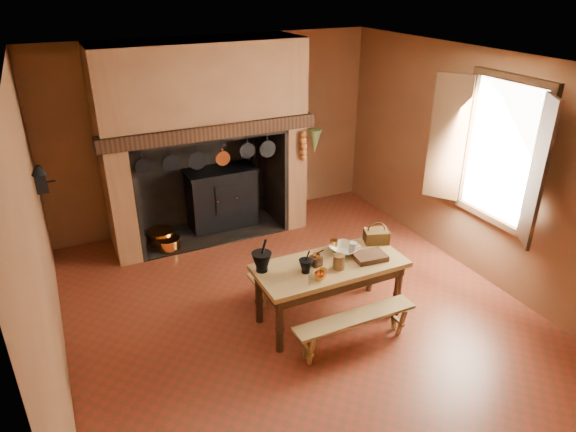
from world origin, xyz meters
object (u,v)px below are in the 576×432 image
object	(u,v)px
iron_range	(222,197)
bench_front	(355,324)
wicker_basket	(376,236)
coffee_grinder	(316,260)
work_table	(330,272)
mixing_bowl	(344,249)

from	to	relation	value
iron_range	bench_front	bearing A→B (deg)	-84.75
wicker_basket	coffee_grinder	bearing A→B (deg)	-149.86
coffee_grinder	wicker_basket	world-z (taller)	wicker_basket
bench_front	wicker_basket	size ratio (longest dim) A/B	4.17
work_table	wicker_basket	world-z (taller)	wicker_basket
coffee_grinder	mixing_bowl	bearing A→B (deg)	8.12
coffee_grinder	iron_range	bearing A→B (deg)	87.23
iron_range	work_table	size ratio (longest dim) A/B	0.97
work_table	coffee_grinder	bearing A→B (deg)	164.95
bench_front	iron_range	bearing A→B (deg)	95.25
coffee_grinder	wicker_basket	bearing A→B (deg)	4.17
iron_range	bench_front	world-z (taller)	iron_range
iron_range	bench_front	distance (m)	3.33
iron_range	work_table	bearing A→B (deg)	-83.73
work_table	wicker_basket	distance (m)	0.78
mixing_bowl	wicker_basket	bearing A→B (deg)	6.40
mixing_bowl	wicker_basket	world-z (taller)	wicker_basket
work_table	coffee_grinder	size ratio (longest dim) A/B	9.75
bench_front	coffee_grinder	bearing A→B (deg)	104.71
work_table	iron_range	bearing A→B (deg)	96.27
work_table	mixing_bowl	world-z (taller)	mixing_bowl
mixing_bowl	wicker_basket	xyz separation A→B (m)	(0.46, 0.05, 0.05)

